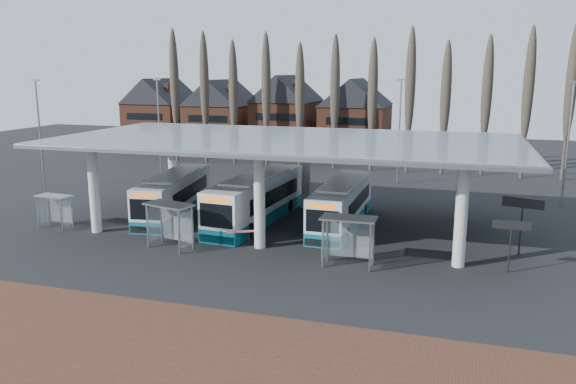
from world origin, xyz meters
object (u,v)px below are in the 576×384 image
(shelter_0, at_px, (56,204))
(shelter_2, at_px, (349,230))
(bus_0, at_px, (174,195))
(bus_1, at_px, (257,200))
(bus_2, at_px, (342,205))
(shelter_1, at_px, (171,215))

(shelter_0, distance_m, shelter_2, 21.48)
(bus_0, distance_m, shelter_0, 8.55)
(bus_0, xyz_separation_m, shelter_0, (-6.21, -5.87, 0.20))
(bus_1, distance_m, bus_2, 6.26)
(bus_1, distance_m, shelter_0, 14.25)
(bus_0, bearing_deg, bus_1, -9.73)
(bus_1, bearing_deg, shelter_2, -38.32)
(bus_0, xyz_separation_m, shelter_2, (15.18, -7.73, 0.60))
(bus_0, bearing_deg, bus_2, -5.87)
(bus_0, bearing_deg, shelter_1, -71.64)
(bus_2, bearing_deg, bus_1, -172.71)
(bus_0, distance_m, bus_1, 6.84)
(bus_0, relative_size, bus_2, 1.02)
(bus_2, bearing_deg, shelter_0, -161.06)
(bus_1, distance_m, shelter_1, 8.11)
(bus_1, height_order, shelter_0, bus_1)
(shelter_0, height_order, shelter_2, shelter_2)
(bus_0, xyz_separation_m, bus_1, (6.83, -0.13, 0.13))
(bus_0, distance_m, bus_2, 13.06)
(bus_1, bearing_deg, bus_2, 11.03)
(shelter_1, bearing_deg, shelter_0, -175.28)
(bus_2, distance_m, shelter_0, 20.33)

